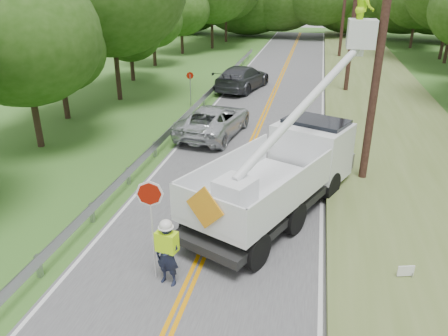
# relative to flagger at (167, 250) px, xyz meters

# --- Properties ---
(ground) EXTENTS (140.00, 140.00, 0.00)m
(ground) POSITION_rel_flagger_xyz_m (0.56, -1.48, -1.06)
(ground) COLOR #3E5D26
(ground) RESTS_ON ground
(road) EXTENTS (7.20, 96.00, 0.03)m
(road) POSITION_rel_flagger_xyz_m (0.56, 12.52, -1.05)
(road) COLOR #49494C
(road) RESTS_ON ground
(guardrail) EXTENTS (0.18, 48.00, 0.77)m
(guardrail) POSITION_rel_flagger_xyz_m (-3.46, 13.43, -0.51)
(guardrail) COLOR #96999E
(guardrail) RESTS_ON ground
(utility_poles) EXTENTS (1.60, 43.30, 10.00)m
(utility_poles) POSITION_rel_flagger_xyz_m (5.56, 15.54, 4.21)
(utility_poles) COLOR black
(utility_poles) RESTS_ON ground
(tall_grass_verge) EXTENTS (7.00, 96.00, 0.30)m
(tall_grass_verge) POSITION_rel_flagger_xyz_m (7.66, 12.52, -0.91)
(tall_grass_verge) COLOR #53662D
(tall_grass_verge) RESTS_ON ground
(flagger) EXTENTS (1.15, 0.56, 2.93)m
(flagger) POSITION_rel_flagger_xyz_m (0.00, 0.00, 0.00)
(flagger) COLOR #191E33
(flagger) RESTS_ON road
(bucket_truck) EXTENTS (5.70, 8.07, 7.42)m
(bucket_truck) POSITION_rel_flagger_xyz_m (2.93, 5.40, 0.61)
(bucket_truck) COLOR black
(bucket_truck) RESTS_ON road
(suv_silver) EXTENTS (3.34, 5.93, 1.56)m
(suv_silver) POSITION_rel_flagger_xyz_m (-1.56, 12.02, -0.26)
(suv_silver) COLOR silver
(suv_silver) RESTS_ON road
(suv_darkgrey) EXTENTS (3.74, 6.39, 1.74)m
(suv_darkgrey) POSITION_rel_flagger_xyz_m (-1.84, 22.26, -0.17)
(suv_darkgrey) COLOR #3A3C42
(suv_darkgrey) RESTS_ON road
(stop_sign_permanent) EXTENTS (0.43, 0.22, 2.19)m
(stop_sign_permanent) POSITION_rel_flagger_xyz_m (-4.33, 17.20, 0.35)
(stop_sign_permanent) COLOR #96999E
(stop_sign_permanent) RESTS_ON ground
(yard_sign) EXTENTS (0.44, 0.15, 0.65)m
(yard_sign) POSITION_rel_flagger_xyz_m (6.16, 1.18, -0.60)
(yard_sign) COLOR white
(yard_sign) RESTS_ON ground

